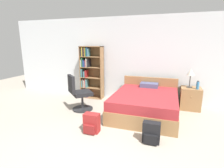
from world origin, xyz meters
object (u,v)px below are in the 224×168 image
object	(u,v)px
bed	(145,103)
nightstand	(190,98)
office_chair	(79,94)
bookshelf	(89,72)
backpack_red	(92,123)
water_bottle	(198,85)
backpack_black	(151,133)
table_lamp	(191,73)

from	to	relation	value
bed	nightstand	world-z (taller)	bed
office_chair	bookshelf	bearing A→B (deg)	101.78
office_chair	backpack_red	world-z (taller)	office_chair
nightstand	backpack_red	distance (m)	2.91
nightstand	water_bottle	distance (m)	0.45
backpack_black	office_chair	bearing A→B (deg)	153.86
nightstand	backpack_black	size ratio (longest dim) A/B	1.53
bookshelf	office_chair	size ratio (longest dim) A/B	1.73
nightstand	table_lamp	size ratio (longest dim) A/B	1.18
office_chair	table_lamp	world-z (taller)	table_lamp
nightstand	water_bottle	world-z (taller)	water_bottle
office_chair	nightstand	size ratio (longest dim) A/B	1.62
backpack_red	bookshelf	bearing A→B (deg)	116.56
backpack_black	water_bottle	bearing A→B (deg)	63.86
bookshelf	water_bottle	size ratio (longest dim) A/B	7.49
office_chair	backpack_black	bearing A→B (deg)	-26.14
water_bottle	backpack_black	world-z (taller)	water_bottle
bed	water_bottle	distance (m)	1.47
bed	backpack_black	world-z (taller)	bed
nightstand	backpack_black	bearing A→B (deg)	-111.79
office_chair	water_bottle	size ratio (longest dim) A/B	4.34
bookshelf	office_chair	bearing A→B (deg)	-78.22
bed	backpack_red	bearing A→B (deg)	-124.56
bookshelf	nightstand	world-z (taller)	bookshelf
bed	nightstand	bearing A→B (deg)	33.62
bookshelf	table_lamp	world-z (taller)	bookshelf
nightstand	backpack_black	world-z (taller)	nightstand
table_lamp	backpack_black	size ratio (longest dim) A/B	1.30
table_lamp	water_bottle	size ratio (longest dim) A/B	2.28
bookshelf	water_bottle	xyz separation A→B (m)	(3.25, -0.19, -0.16)
bookshelf	nightstand	xyz separation A→B (m)	(3.12, -0.08, -0.57)
bookshelf	backpack_red	bearing A→B (deg)	-63.44
nightstand	table_lamp	distance (m)	0.71
water_bottle	backpack_black	xyz separation A→B (m)	(-0.96, -1.96, -0.53)
nightstand	backpack_red	xyz separation A→B (m)	(-2.04, -2.08, -0.11)
office_chair	backpack_black	size ratio (longest dim) A/B	2.47
nightstand	table_lamp	xyz separation A→B (m)	(-0.05, 0.03, 0.70)
bookshelf	backpack_red	size ratio (longest dim) A/B	4.25
bookshelf	bed	distance (m)	2.23
bed	table_lamp	xyz separation A→B (m)	(1.08, 0.78, 0.72)
table_lamp	office_chair	bearing A→B (deg)	-158.67
water_bottle	office_chair	bearing A→B (deg)	-162.42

